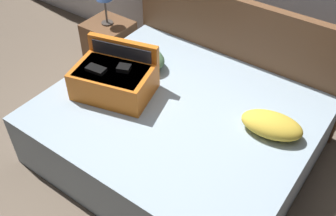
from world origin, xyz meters
name	(u,v)px	position (x,y,z in m)	size (l,w,h in m)	color
ground_plane	(148,183)	(0.00, 0.00, 0.00)	(12.00, 12.00, 0.00)	#6B5B4C
bed	(177,131)	(0.00, 0.40, 0.25)	(2.01, 1.72, 0.49)	#99ADBC
headboard	(234,53)	(0.00, 1.30, 0.52)	(2.05, 0.08, 1.04)	brown
hard_case_large	(114,78)	(-0.52, 0.27, 0.64)	(0.69, 0.57, 0.38)	#D16619
pillow_near_headboard	(142,57)	(-0.57, 0.69, 0.58)	(0.43, 0.30, 0.17)	#4C724C
pillow_center_head	(272,125)	(0.68, 0.58, 0.57)	(0.44, 0.25, 0.15)	gold
nightstand	(110,46)	(-1.28, 1.01, 0.26)	(0.44, 0.40, 0.53)	brown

